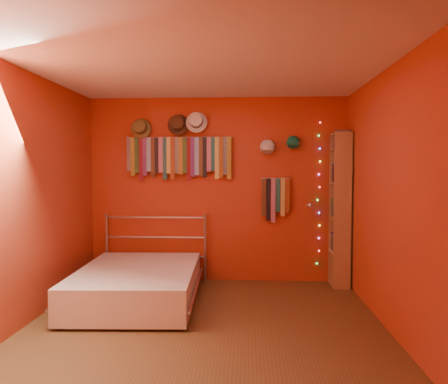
% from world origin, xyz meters
% --- Properties ---
extents(ground, '(3.50, 3.50, 0.00)m').
position_xyz_m(ground, '(0.00, 0.00, 0.00)').
color(ground, brown).
rests_on(ground, ground).
extents(back_wall, '(3.50, 0.02, 2.50)m').
position_xyz_m(back_wall, '(0.00, 1.75, 1.25)').
color(back_wall, '#A4331A').
rests_on(back_wall, ground).
extents(right_wall, '(0.02, 3.50, 2.50)m').
position_xyz_m(right_wall, '(1.75, 0.00, 1.25)').
color(right_wall, '#A4331A').
rests_on(right_wall, ground).
extents(left_wall, '(0.02, 3.50, 2.50)m').
position_xyz_m(left_wall, '(-1.75, 0.00, 1.25)').
color(left_wall, '#A4331A').
rests_on(left_wall, ground).
extents(ceiling, '(3.50, 3.50, 0.02)m').
position_xyz_m(ceiling, '(0.00, 0.00, 2.50)').
color(ceiling, white).
rests_on(ceiling, back_wall).
extents(tie_rack, '(1.45, 0.03, 0.61)m').
position_xyz_m(tie_rack, '(-0.52, 1.68, 1.71)').
color(tie_rack, '#ADADB2').
rests_on(tie_rack, back_wall).
extents(small_tie_rack, '(0.40, 0.03, 0.60)m').
position_xyz_m(small_tie_rack, '(0.78, 1.68, 1.16)').
color(small_tie_rack, '#ADADB2').
rests_on(small_tie_rack, back_wall).
extents(fedora_olive, '(0.28, 0.15, 0.27)m').
position_xyz_m(fedora_olive, '(-1.04, 1.66, 2.09)').
color(fedora_olive, brown).
rests_on(fedora_olive, back_wall).
extents(fedora_brown, '(0.29, 0.16, 0.29)m').
position_xyz_m(fedora_brown, '(-0.53, 1.65, 2.14)').
color(fedora_brown, '#482A19').
rests_on(fedora_brown, back_wall).
extents(fedora_white, '(0.29, 0.16, 0.28)m').
position_xyz_m(fedora_white, '(-0.28, 1.65, 2.17)').
color(fedora_white, white).
rests_on(fedora_white, back_wall).
extents(cap_white, '(0.19, 0.24, 0.19)m').
position_xyz_m(cap_white, '(0.68, 1.70, 1.83)').
color(cap_white, silver).
rests_on(cap_white, back_wall).
extents(cap_green, '(0.18, 0.22, 0.18)m').
position_xyz_m(cap_green, '(1.01, 1.70, 1.89)').
color(cap_green, '#197451').
rests_on(cap_green, back_wall).
extents(fairy_lights, '(0.05, 0.02, 1.92)m').
position_xyz_m(fairy_lights, '(1.37, 1.71, 1.20)').
color(fairy_lights, '#FF3333').
rests_on(fairy_lights, back_wall).
extents(reading_lamp, '(0.06, 0.28, 0.08)m').
position_xyz_m(reading_lamp, '(1.22, 1.53, 1.06)').
color(reading_lamp, '#ADADB2').
rests_on(reading_lamp, back_wall).
extents(bookshelf, '(0.25, 0.34, 2.00)m').
position_xyz_m(bookshelf, '(1.66, 1.53, 1.02)').
color(bookshelf, '#976244').
rests_on(bookshelf, ground).
extents(bed, '(1.47, 1.94, 0.92)m').
position_xyz_m(bed, '(-0.84, 0.68, 0.22)').
color(bed, '#ADADB2').
rests_on(bed, ground).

